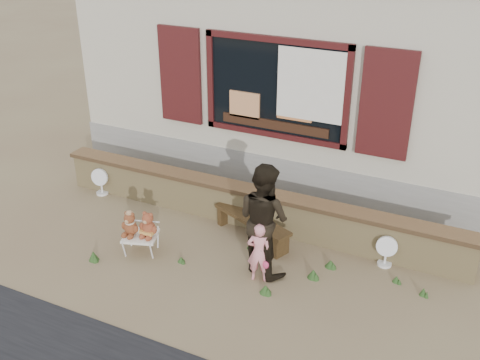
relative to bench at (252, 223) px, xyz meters
The scene contains 12 objects.
ground 0.70m from the bench, 107.83° to the right, with size 80.00×80.00×0.00m, color brown.
shopfront 4.24m from the bench, 92.94° to the left, with size 8.04×5.13×4.00m.
brick_wall 0.44m from the bench, 117.50° to the left, with size 7.10×0.36×0.67m.
bench is the anchor object (origin of this frame).
folding_chair 1.73m from the bench, 141.58° to the right, with size 0.61×0.57×0.30m.
teddy_bear_left 1.88m from the bench, 143.04° to the right, with size 0.29×0.25×0.39m, color brown, non-canonical shape.
teddy_bear_right 1.62m from the bench, 139.87° to the right, with size 0.30×0.26×0.41m, color brown, non-canonical shape.
child 1.09m from the bench, 60.43° to the right, with size 0.33×0.22×0.91m, color pink.
adult 1.00m from the bench, 54.42° to the right, with size 0.81×0.63×1.68m, color black.
fan_left 3.09m from the bench, behind, with size 0.33×0.22×0.51m.
fan_right 2.07m from the bench, ahead, with size 0.32×0.21×0.50m.
grass_tufts 0.94m from the bench, 54.02° to the right, with size 4.70×1.54×0.15m.
Camera 1 is at (3.28, -6.26, 4.84)m, focal length 42.00 mm.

